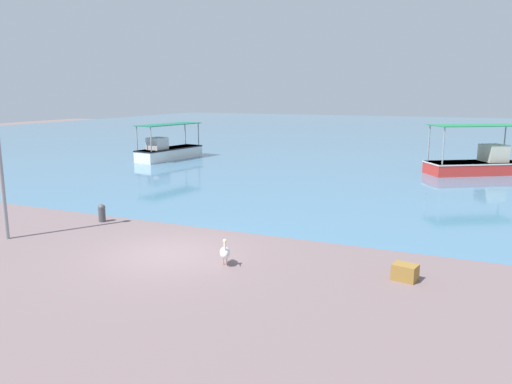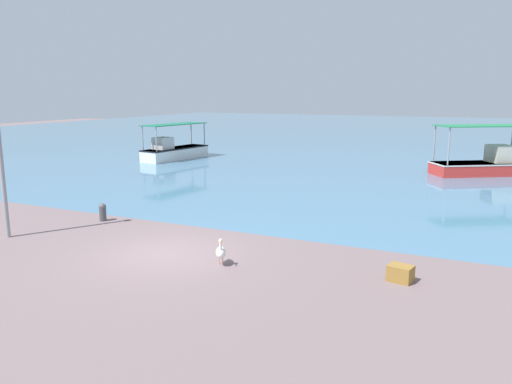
# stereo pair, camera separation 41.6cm
# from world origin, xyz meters

# --- Properties ---
(ground) EXTENTS (120.00, 120.00, 0.00)m
(ground) POSITION_xyz_m (0.00, 0.00, 0.00)
(ground) COLOR slate
(harbor_water) EXTENTS (110.00, 90.00, 0.00)m
(harbor_water) POSITION_xyz_m (0.00, 48.00, 0.00)
(harbor_water) COLOR teal
(harbor_water) RESTS_ON ground
(fishing_boat_center) EXTENTS (2.45, 5.73, 2.53)m
(fishing_boat_center) POSITION_xyz_m (-11.90, 18.09, 0.65)
(fishing_boat_center) COLOR white
(fishing_boat_center) RESTS_ON harbor_water
(fishing_boat_far_left) EXTENTS (5.68, 4.57, 2.88)m
(fishing_boat_far_left) POSITION_xyz_m (8.38, 20.02, 0.65)
(fishing_boat_far_left) COLOR red
(fishing_boat_far_left) RESTS_ON harbor_water
(pelican) EXTENTS (0.51, 0.75, 0.80)m
(pelican) POSITION_xyz_m (2.04, -0.19, 0.38)
(pelican) COLOR #E0997A
(pelican) RESTS_ON ground
(mooring_bollard) EXTENTS (0.27, 0.27, 0.67)m
(mooring_bollard) POSITION_xyz_m (-4.35, 2.22, 0.36)
(mooring_bollard) COLOR #47474C
(mooring_bollard) RESTS_ON ground
(cargo_crate) EXTENTS (0.68, 0.57, 0.42)m
(cargo_crate) POSITION_xyz_m (6.80, 0.66, 0.21)
(cargo_crate) COLOR olive
(cargo_crate) RESTS_ON ground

